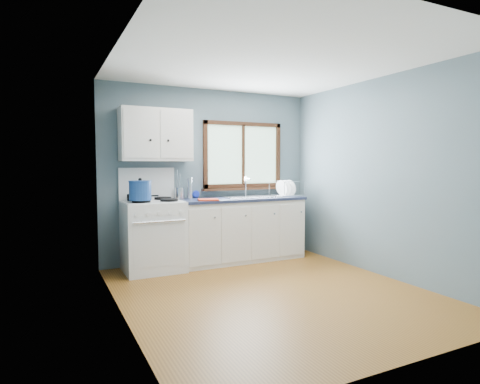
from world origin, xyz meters
name	(u,v)px	position (x,y,z in m)	size (l,w,h in m)	color
floor	(272,293)	(0.00, 0.00, -0.01)	(3.20, 3.60, 0.02)	brown
ceiling	(273,60)	(0.00, 0.00, 2.51)	(3.20, 3.60, 0.02)	white
wall_back	(210,175)	(0.00, 1.81, 1.25)	(3.20, 0.02, 2.50)	slate
wall_front	(410,188)	(0.00, -1.81, 1.25)	(3.20, 0.02, 2.50)	slate
wall_left	(120,182)	(-1.61, 0.00, 1.25)	(0.02, 3.60, 2.50)	slate
wall_right	(383,177)	(1.61, 0.00, 1.25)	(0.02, 3.60, 2.50)	slate
gas_range	(153,234)	(-0.95, 1.47, 0.49)	(0.76, 0.69, 1.36)	white
base_cabinets	(241,232)	(0.36, 1.49, 0.41)	(1.85, 0.60, 0.88)	white
countertop	(241,199)	(0.36, 1.49, 0.90)	(1.89, 0.64, 0.04)	#191F34
sink	(252,201)	(0.54, 1.49, 0.86)	(0.84, 0.46, 0.44)	silver
window	(243,160)	(0.54, 1.77, 1.48)	(1.36, 0.10, 1.03)	#9EC6A8
upper_cabinets	(156,135)	(-0.85, 1.63, 1.80)	(0.95, 0.35, 0.70)	white
skillet	(138,196)	(-1.11, 1.60, 0.99)	(0.43, 0.30, 0.05)	black
stockpot	(140,190)	(-1.14, 1.31, 1.08)	(0.33, 0.33, 0.28)	navy
utensil_crock	(179,193)	(-0.52, 1.67, 1.00)	(0.17, 0.17, 0.41)	silver
thermos	(190,188)	(-0.38, 1.64, 1.07)	(0.07, 0.07, 0.30)	silver
soap_bottle	(196,188)	(-0.24, 1.75, 1.06)	(0.11, 0.11, 0.28)	#172EBC
dish_towel	(208,200)	(-0.24, 1.29, 0.93)	(0.27, 0.19, 0.02)	red
dish_rack	(286,191)	(1.16, 1.52, 0.98)	(0.53, 0.45, 0.24)	silver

